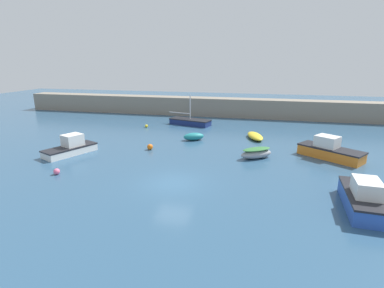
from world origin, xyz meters
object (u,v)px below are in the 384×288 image
(dinghy_near_pier, at_px, (194,137))
(rowboat_blue_near, at_px, (255,136))
(sailboat_short_mast, at_px, (190,122))
(motorboat_with_cabin, at_px, (71,147))
(rowboat_with_red_cover, at_px, (256,153))
(cabin_cruiser_white, at_px, (364,198))
(mooring_buoy_pink, at_px, (57,172))
(mooring_buoy_yellow, at_px, (146,126))
(motorboat_grey_hull, at_px, (330,150))
(mooring_buoy_orange, at_px, (150,147))

(dinghy_near_pier, relative_size, rowboat_blue_near, 0.65)
(sailboat_short_mast, bearing_deg, dinghy_near_pier, -58.14)
(motorboat_with_cabin, distance_m, sailboat_short_mast, 16.78)
(sailboat_short_mast, bearing_deg, rowboat_with_red_cover, -38.50)
(cabin_cruiser_white, height_order, mooring_buoy_pink, cabin_cruiser_white)
(rowboat_with_red_cover, distance_m, mooring_buoy_yellow, 16.89)
(motorboat_grey_hull, height_order, mooring_buoy_pink, motorboat_grey_hull)
(sailboat_short_mast, xyz_separation_m, rowboat_with_red_cover, (8.97, -12.32, 0.06))
(motorboat_grey_hull, xyz_separation_m, mooring_buoy_orange, (-16.29, -1.25, -0.41))
(motorboat_with_cabin, distance_m, rowboat_blue_near, 18.87)
(cabin_cruiser_white, relative_size, mooring_buoy_yellow, 12.75)
(motorboat_grey_hull, distance_m, mooring_buoy_pink, 22.67)
(cabin_cruiser_white, relative_size, mooring_buoy_orange, 8.93)
(rowboat_blue_near, bearing_deg, sailboat_short_mast, -140.72)
(cabin_cruiser_white, height_order, mooring_buoy_orange, cabin_cruiser_white)
(mooring_buoy_orange, bearing_deg, dinghy_near_pier, 53.53)
(dinghy_near_pier, relative_size, sailboat_short_mast, 0.41)
(motorboat_grey_hull, relative_size, sailboat_short_mast, 0.91)
(mooring_buoy_yellow, bearing_deg, sailboat_short_mast, 29.92)
(motorboat_grey_hull, distance_m, rowboat_with_red_cover, 6.44)
(sailboat_short_mast, xyz_separation_m, cabin_cruiser_white, (15.22, -20.48, 0.29))
(rowboat_with_red_cover, relative_size, mooring_buoy_orange, 5.58)
(motorboat_grey_hull, bearing_deg, mooring_buoy_yellow, -165.09)
(mooring_buoy_yellow, xyz_separation_m, mooring_buoy_pink, (-0.54, -16.85, 0.04))
(motorboat_grey_hull, height_order, rowboat_with_red_cover, motorboat_grey_hull)
(mooring_buoy_pink, bearing_deg, mooring_buoy_yellow, 88.17)
(dinghy_near_pier, bearing_deg, mooring_buoy_orange, -155.36)
(dinghy_near_pier, xyz_separation_m, mooring_buoy_orange, (-3.30, -4.46, -0.12))
(motorboat_grey_hull, bearing_deg, rowboat_with_red_cover, -130.21)
(rowboat_blue_near, xyz_separation_m, rowboat_with_red_cover, (0.30, -6.85, 0.18))
(rowboat_with_red_cover, height_order, cabin_cruiser_white, cabin_cruiser_white)
(motorboat_with_cabin, distance_m, rowboat_with_red_cover, 16.83)
(sailboat_short_mast, height_order, mooring_buoy_orange, sailboat_short_mast)
(rowboat_blue_near, height_order, mooring_buoy_yellow, rowboat_blue_near)
(sailboat_short_mast, distance_m, mooring_buoy_yellow, 5.84)
(mooring_buoy_yellow, height_order, mooring_buoy_orange, mooring_buoy_orange)
(sailboat_short_mast, relative_size, mooring_buoy_orange, 10.76)
(dinghy_near_pier, relative_size, cabin_cruiser_white, 0.50)
(motorboat_grey_hull, distance_m, rowboat_blue_near, 8.47)
(motorboat_grey_hull, relative_size, rowboat_blue_near, 1.43)
(sailboat_short_mast, bearing_deg, mooring_buoy_pink, -90.36)
(rowboat_with_red_cover, bearing_deg, mooring_buoy_orange, -36.77)
(dinghy_near_pier, height_order, motorboat_with_cabin, motorboat_with_cabin)
(rowboat_blue_near, bearing_deg, motorboat_grey_hull, 32.41)
(motorboat_with_cabin, bearing_deg, mooring_buoy_orange, 137.08)
(motorboat_with_cabin, relative_size, mooring_buoy_pink, 10.82)
(motorboat_with_cabin, bearing_deg, rowboat_blue_near, 143.55)
(motorboat_grey_hull, bearing_deg, rowboat_blue_near, 177.06)
(rowboat_blue_near, relative_size, mooring_buoy_pink, 8.19)
(rowboat_blue_near, height_order, mooring_buoy_pink, rowboat_blue_near)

